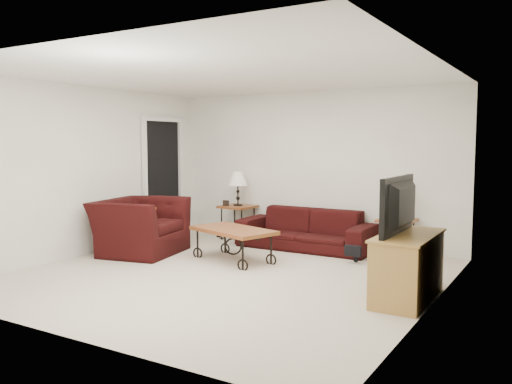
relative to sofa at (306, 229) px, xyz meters
The scene contains 20 objects.
ground 2.05m from the sofa, 93.42° to the right, with size 5.00×5.00×0.00m, color beige.
wall_back 1.06m from the sofa, 104.12° to the left, with size 5.00×0.02×2.50m, color white.
wall_front 4.62m from the sofa, 91.53° to the right, with size 5.00×0.02×2.50m, color white.
wall_left 3.44m from the sofa, 142.38° to the right, with size 0.02×5.00×2.50m, color white.
wall_right 3.26m from the sofa, 40.33° to the right, with size 0.02×5.00×2.50m, color white.
ceiling 2.98m from the sofa, 93.42° to the right, with size 5.00×5.00×0.00m, color white.
doorway 2.71m from the sofa, behind, with size 0.08×0.94×2.04m, color black.
sofa is the anchor object (origin of this frame).
side_table_left 1.39m from the sofa, behind, with size 0.54×0.54×0.58m, color brown.
side_table_right 1.40m from the sofa, ahead, with size 0.51×0.51×0.56m, color brown.
lamp_left 1.50m from the sofa, behind, with size 0.33×0.33×0.58m, color black, non-canonical shape.
lamp_right 1.50m from the sofa, ahead, with size 0.31×0.31×0.56m, color black, non-canonical shape.
photo_frame_left 1.56m from the sofa, behind, with size 0.12×0.02×0.10m, color black.
photo_frame_right 1.57m from the sofa, ahead, with size 0.11×0.01×0.09m, color black.
coffee_table 1.39m from the sofa, 111.72° to the right, with size 1.23×0.67×0.46m, color brown.
armchair 2.55m from the sofa, 141.49° to the right, with size 1.26×1.10×0.82m, color black.
throw_pillow 2.48m from the sofa, 138.42° to the right, with size 0.37×0.10×0.37m, color #D1601A.
tv_stand 2.85m from the sofa, 42.18° to the right, with size 0.49×1.18×0.71m, color #A57E3D.
television 2.92m from the sofa, 42.45° to the right, with size 1.06×0.14×0.61m, color black.
backpack 1.15m from the sofa, 26.52° to the right, with size 0.35×0.27×0.46m, color black.
Camera 1 is at (3.68, -5.47, 1.67)m, focal length 37.28 mm.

